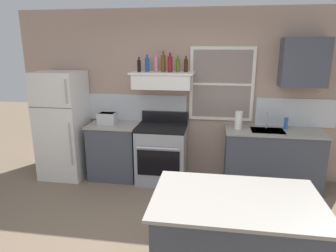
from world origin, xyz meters
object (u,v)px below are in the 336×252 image
object	(u,v)px
bottle_amber_wine	(163,63)
bottle_brown_stout	(186,65)
kitchen_island	(234,245)
bottle_balsamic_dark	(139,66)
toaster	(107,118)
dish_soap_bottle	(286,123)
refrigerator	(63,125)
stove_range	(162,153)
bottle_rose_pink	(156,64)
bottle_olive_oil_square	(178,65)
bottle_blue_liqueur	(147,64)
bottle_red_label_wine	(170,64)
paper_towel_roll	(239,120)

from	to	relation	value
bottle_amber_wine	bottle_brown_stout	bearing A→B (deg)	3.01
bottle_brown_stout	kitchen_island	bearing A→B (deg)	-73.96
bottle_balsamic_dark	bottle_brown_stout	bearing A→B (deg)	8.06
toaster	dish_soap_bottle	xyz separation A→B (m)	(2.77, 0.15, -0.01)
bottle_balsamic_dark	refrigerator	bearing A→B (deg)	-176.84
stove_range	bottle_rose_pink	world-z (taller)	bottle_rose_pink
dish_soap_bottle	bottle_olive_oil_square	bearing A→B (deg)	-179.67
bottle_amber_wine	bottle_brown_stout	world-z (taller)	bottle_amber_wine
bottle_rose_pink	bottle_amber_wine	size ratio (longest dim) A/B	0.90
bottle_rose_pink	bottle_olive_oil_square	size ratio (longest dim) A/B	1.15
bottle_amber_wine	dish_soap_bottle	distance (m)	2.07
bottle_olive_oil_square	bottle_rose_pink	bearing A→B (deg)	176.93
bottle_rose_pink	bottle_balsamic_dark	bearing A→B (deg)	-158.44
bottle_balsamic_dark	kitchen_island	size ratio (longest dim) A/B	0.16
bottle_amber_wine	bottle_olive_oil_square	size ratio (longest dim) A/B	1.27
bottle_blue_liqueur	bottle_brown_stout	distance (m)	0.59
bottle_balsamic_dark	bottle_rose_pink	distance (m)	0.27
bottle_olive_oil_square	bottle_brown_stout	bearing A→B (deg)	9.61
bottle_red_label_wine	paper_towel_roll	world-z (taller)	bottle_red_label_wine
bottle_balsamic_dark	bottle_red_label_wine	distance (m)	0.48
bottle_blue_liqueur	bottle_rose_pink	xyz separation A→B (m)	(0.13, 0.03, 0.01)
dish_soap_bottle	kitchen_island	distance (m)	2.50
toaster	kitchen_island	world-z (taller)	toaster
stove_range	kitchen_island	size ratio (longest dim) A/B	0.78
bottle_amber_wine	paper_towel_roll	distance (m)	1.44
bottle_olive_oil_square	dish_soap_bottle	bearing A→B (deg)	0.33
stove_range	dish_soap_bottle	size ratio (longest dim) A/B	6.06
bottle_olive_oil_square	dish_soap_bottle	world-z (taller)	bottle_olive_oil_square
bottle_brown_stout	bottle_blue_liqueur	bearing A→B (deg)	-176.95
bottle_balsamic_dark	bottle_blue_liqueur	world-z (taller)	bottle_blue_liqueur
toaster	bottle_olive_oil_square	bearing A→B (deg)	7.07
bottle_amber_wine	paper_towel_roll	size ratio (longest dim) A/B	1.16
bottle_amber_wine	bottle_red_label_wine	xyz separation A→B (m)	(0.11, -0.06, -0.01)
stove_range	bottle_brown_stout	size ratio (longest dim) A/B	4.54
bottle_amber_wine	bottle_red_label_wine	bearing A→B (deg)	-28.29
bottle_rose_pink	bottle_red_label_wine	world-z (taller)	bottle_red_label_wine
stove_range	bottle_balsamic_dark	size ratio (longest dim) A/B	4.84
bottle_balsamic_dark	bottle_rose_pink	bearing A→B (deg)	21.56
bottle_balsamic_dark	paper_towel_roll	bearing A→B (deg)	-0.42
kitchen_island	bottle_red_label_wine	bearing A→B (deg)	111.89
toaster	bottle_red_label_wine	distance (m)	1.32
bottle_olive_oil_square	bottle_balsamic_dark	bearing A→B (deg)	-172.26
bottle_brown_stout	bottle_balsamic_dark	bearing A→B (deg)	-171.94
bottle_blue_liqueur	bottle_rose_pink	world-z (taller)	bottle_rose_pink
stove_range	dish_soap_bottle	distance (m)	1.96
toaster	bottle_amber_wine	xyz separation A→B (m)	(0.89, 0.14, 0.87)
kitchen_island	dish_soap_bottle	bearing A→B (deg)	69.12
stove_range	dish_soap_bottle	world-z (taller)	same
toaster	bottle_blue_liqueur	xyz separation A→B (m)	(0.64, 0.13, 0.85)
bottle_red_label_wine	dish_soap_bottle	bearing A→B (deg)	2.23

